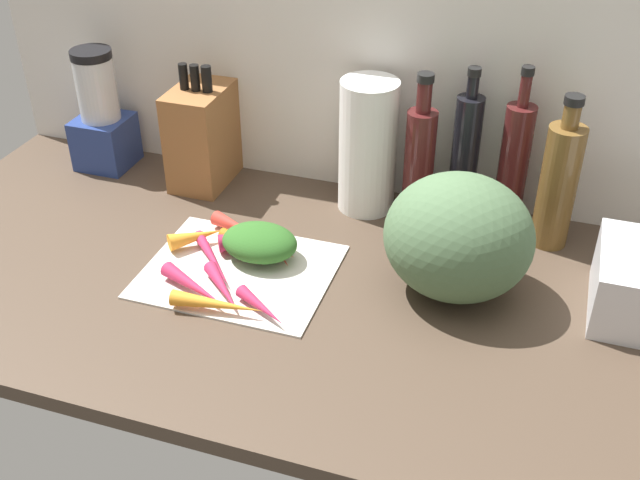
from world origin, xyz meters
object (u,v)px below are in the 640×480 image
carrot_8 (223,288)px  knife_block (202,135)px  carrot_0 (217,304)px  carrot_6 (213,259)px  carrot_2 (261,307)px  winter_squash (458,237)px  bottle_2 (514,164)px  carrot_4 (249,240)px  carrot_7 (258,246)px  cutting_board (239,270)px  carrot_5 (196,237)px  carrot_9 (194,286)px  blender_appliance (101,117)px  carrot_3 (237,227)px  bottle_0 (419,162)px  paper_towel_roll (368,147)px  bottle_3 (558,184)px  carrot_1 (276,247)px  bottle_1 (465,156)px

carrot_8 → knife_block: bearing=119.4°
carrot_0 → carrot_6: bearing=118.1°
carrot_2 → carrot_6: (-14.04, 10.57, -0.11)cm
winter_squash → bottle_2: bearing=76.9°
carrot_4 → carrot_7: (2.20, -0.89, -0.32)cm
cutting_board → carrot_5: bearing=155.6°
carrot_5 → winter_squash: 50.55cm
winter_squash → carrot_9: bearing=-159.1°
blender_appliance → carrot_3: bearing=-25.1°
carrot_4 → carrot_8: 15.04cm
carrot_3 → carrot_6: size_ratio=0.65×
bottle_0 → carrot_8: bearing=-125.3°
carrot_6 → carrot_3: bearing=89.2°
knife_block → paper_towel_roll: (36.79, 0.58, 2.82)cm
carrot_6 → knife_block: 35.21cm
carrot_0 → winter_squash: (37.12, 19.78, 9.05)cm
carrot_2 → carrot_3: size_ratio=1.03×
carrot_2 → paper_towel_roll: paper_towel_roll is taller
carrot_8 → paper_towel_roll: bearing=68.2°
carrot_3 → paper_towel_roll: paper_towel_roll is taller
winter_squash → knife_block: bearing=159.0°
carrot_2 → bottle_3: bearing=41.3°
winter_squash → blender_appliance: blender_appliance is taller
carrot_8 → blender_appliance: size_ratio=0.52×
carrot_2 → cutting_board: bearing=129.7°
carrot_5 → carrot_9: carrot_5 is taller
carrot_4 → bottle_2: bearing=30.0°
carrot_6 → blender_appliance: blender_appliance is taller
carrot_3 → bottle_2: bottle_2 is taller
carrot_3 → bottle_0: (31.84, 18.32, 10.62)cm
carrot_3 → carrot_8: size_ratio=0.82×
carrot_7 → bottle_3: size_ratio=0.53×
paper_towel_roll → carrot_5: bearing=-136.6°
carrot_1 → carrot_9: 18.69cm
cutting_board → bottle_3: bottle_3 is taller
carrot_4 → knife_block: size_ratio=0.42×
carrot_0 → carrot_5: size_ratio=1.55×
carrot_2 → carrot_4: carrot_4 is taller
carrot_2 → bottle_3: bottle_3 is taller
winter_squash → knife_block: 63.75cm
carrot_9 → bottle_1: size_ratio=0.49×
carrot_5 → blender_appliance: size_ratio=0.39×
blender_appliance → bottle_2: bottle_2 is taller
cutting_board → carrot_1: carrot_1 is taller
carrot_2 → carrot_9: 13.42cm
carrot_9 → blender_appliance: 57.75cm
carrot_3 → carrot_6: (-0.16, -11.05, -0.42)cm
carrot_3 → carrot_6: bearing=-90.8°
carrot_8 → carrot_6: bearing=125.9°
winter_squash → bottle_2: size_ratio=0.78×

